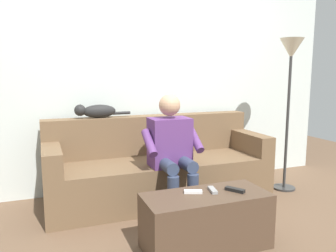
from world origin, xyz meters
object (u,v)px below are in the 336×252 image
object	(u,v)px
person_solo_seated	(172,147)
floor_lamp	(291,66)
cat_on_backrest	(96,111)
remote_black	(235,190)
couch	(158,169)
coffee_table	(206,221)
remote_white	(193,192)
remote_gray	(213,190)

from	to	relation	value
person_solo_seated	floor_lamp	xyz separation A→B (m)	(-1.38, -0.13, 0.73)
person_solo_seated	cat_on_backrest	world-z (taller)	person_solo_seated
cat_on_backrest	remote_black	xyz separation A→B (m)	(-0.79, 1.32, -0.47)
couch	person_solo_seated	size ratio (longest dim) A/B	2.04
person_solo_seated	remote_black	world-z (taller)	person_solo_seated
coffee_table	floor_lamp	bearing A→B (deg)	-149.24
remote_white	floor_lamp	bearing A→B (deg)	-131.48
remote_gray	remote_white	bearing A→B (deg)	-86.22
person_solo_seated	remote_black	distance (m)	0.77
cat_on_backrest	couch	bearing A→B (deg)	157.30
couch	coffee_table	xyz separation A→B (m)	(0.00, 1.06, -0.10)
coffee_table	remote_white	world-z (taller)	remote_white
cat_on_backrest	remote_white	bearing A→B (deg)	111.50
person_solo_seated	coffee_table	bearing A→B (deg)	89.32
couch	remote_white	distance (m)	1.02
remote_white	floor_lamp	distance (m)	1.90
couch	coffee_table	bearing A→B (deg)	90.00
coffee_table	remote_black	distance (m)	0.31
floor_lamp	coffee_table	bearing A→B (deg)	30.76
person_solo_seated	floor_lamp	distance (m)	1.57
remote_gray	cat_on_backrest	bearing A→B (deg)	-141.72
couch	remote_gray	distance (m)	1.04
cat_on_backrest	remote_gray	xyz separation A→B (m)	(-0.64, 1.27, -0.48)
remote_black	remote_gray	bearing A→B (deg)	36.42
remote_white	couch	bearing A→B (deg)	-73.67
cat_on_backrest	floor_lamp	xyz separation A→B (m)	(-1.96, 0.48, 0.44)
cat_on_backrest	remote_white	size ratio (longest dim) A/B	4.25
person_solo_seated	remote_white	world-z (taller)	person_solo_seated
remote_white	person_solo_seated	bearing A→B (deg)	-76.93
couch	cat_on_backrest	xyz separation A→B (m)	(0.57, -0.24, 0.59)
coffee_table	floor_lamp	distance (m)	1.97
coffee_table	cat_on_backrest	xyz separation A→B (m)	(0.57, -1.30, 0.69)
coffee_table	cat_on_backrest	bearing A→B (deg)	-66.36
person_solo_seated	cat_on_backrest	size ratio (longest dim) A/B	1.93
remote_black	floor_lamp	size ratio (longest dim) A/B	0.09
person_solo_seated	remote_gray	bearing A→B (deg)	95.26
remote_black	floor_lamp	bearing A→B (deg)	-87.61
remote_black	remote_gray	size ratio (longest dim) A/B	1.11
remote_black	remote_white	world-z (taller)	remote_black
cat_on_backrest	remote_white	xyz separation A→B (m)	(-0.49, 1.25, -0.48)
coffee_table	remote_black	bearing A→B (deg)	174.72
remote_white	cat_on_backrest	bearing A→B (deg)	-47.70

